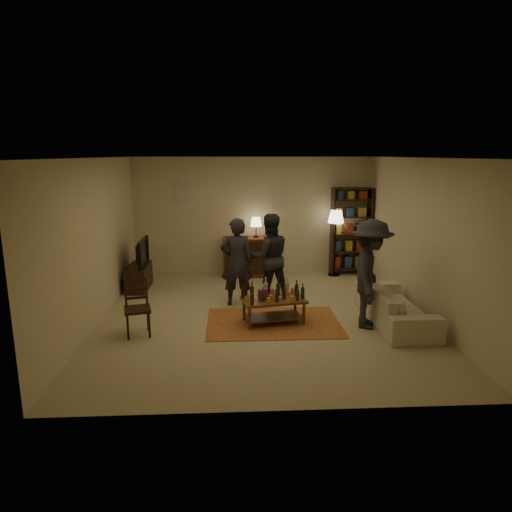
{
  "coord_description": "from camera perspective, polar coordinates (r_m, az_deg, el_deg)",
  "views": [
    {
      "loc": [
        -0.51,
        -7.5,
        2.76
      ],
      "look_at": [
        -0.09,
        0.1,
        1.05
      ],
      "focal_mm": 32.0,
      "sensor_mm": 36.0,
      "label": 1
    }
  ],
  "objects": [
    {
      "name": "sofa",
      "position": [
        7.98,
        16.96,
        -5.85
      ],
      "size": [
        0.81,
        2.08,
        0.61
      ],
      "primitive_type": "imported",
      "rotation": [
        0.0,
        0.0,
        1.57
      ],
      "color": "beige",
      "rests_on": "ground"
    },
    {
      "name": "person_left",
      "position": [
        8.39,
        -2.42,
        -0.75
      ],
      "size": [
        0.6,
        0.4,
        1.64
      ],
      "primitive_type": "imported",
      "rotation": [
        0.0,
        0.0,
        3.15
      ],
      "color": "#24242B",
      "rests_on": "ground"
    },
    {
      "name": "tv_stand",
      "position": [
        9.79,
        -14.44,
        -1.81
      ],
      "size": [
        0.4,
        1.0,
        1.06
      ],
      "color": "#311B10",
      "rests_on": "ground"
    },
    {
      "name": "dining_chair",
      "position": [
        7.33,
        -14.65,
        -5.97
      ],
      "size": [
        0.47,
        0.47,
        0.9
      ],
      "rotation": [
        0.0,
        0.0,
        0.24
      ],
      "color": "#311B10",
      "rests_on": "ground"
    },
    {
      "name": "coffee_table",
      "position": [
        7.58,
        2.2,
        -5.61
      ],
      "size": [
        1.12,
        0.74,
        0.76
      ],
      "rotation": [
        0.0,
        0.0,
        0.19
      ],
      "color": "brown",
      "rests_on": "ground"
    },
    {
      "name": "person_right",
      "position": [
        8.68,
        1.66,
        -0.16
      ],
      "size": [
        0.91,
        0.76,
        1.67
      ],
      "primitive_type": "imported",
      "rotation": [
        0.0,
        0.0,
        3.31
      ],
      "color": "#25262C",
      "rests_on": "ground"
    },
    {
      "name": "rug",
      "position": [
        7.71,
        2.19,
        -8.31
      ],
      "size": [
        2.2,
        1.5,
        0.01
      ],
      "primitive_type": "cube",
      "color": "maroon",
      "rests_on": "ground"
    },
    {
      "name": "bookshelf",
      "position": [
        10.78,
        11.74,
        3.16
      ],
      "size": [
        0.9,
        0.34,
        2.02
      ],
      "color": "#311B10",
      "rests_on": "ground"
    },
    {
      "name": "floor_lamp",
      "position": [
        10.53,
        9.95,
        4.33
      ],
      "size": [
        0.36,
        0.36,
        1.52
      ],
      "color": "black",
      "rests_on": "ground"
    },
    {
      "name": "person_by_sofa",
      "position": [
        7.51,
        14.09,
        -2.21
      ],
      "size": [
        1.0,
        1.3,
        1.77
      ],
      "primitive_type": "imported",
      "rotation": [
        0.0,
        0.0,
        1.23
      ],
      "color": "#282830",
      "rests_on": "ground"
    },
    {
      "name": "dresser",
      "position": [
        10.47,
        -1.31,
        0.03
      ],
      "size": [
        1.0,
        0.5,
        1.36
      ],
      "color": "maroon",
      "rests_on": "ground"
    },
    {
      "name": "floor",
      "position": [
        8.01,
        0.71,
        -7.53
      ],
      "size": [
        6.0,
        6.0,
        0.0
      ],
      "primitive_type": "plane",
      "color": "#C6B793",
      "rests_on": "ground"
    },
    {
      "name": "room_shell",
      "position": [
        10.52,
        -3.9,
        7.45
      ],
      "size": [
        6.0,
        6.0,
        6.0
      ],
      "color": "beige",
      "rests_on": "ground"
    }
  ]
}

